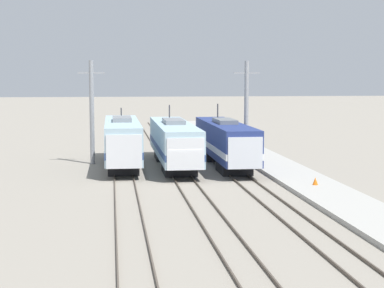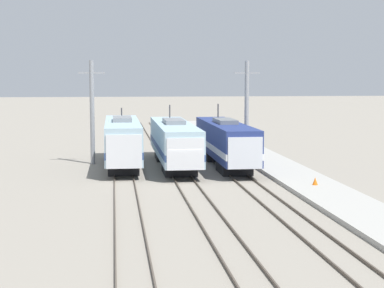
{
  "view_description": "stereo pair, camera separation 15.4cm",
  "coord_description": "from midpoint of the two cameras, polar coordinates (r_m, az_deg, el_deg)",
  "views": [
    {
      "loc": [
        -5.28,
        -46.88,
        7.72
      ],
      "look_at": [
        0.79,
        1.47,
        2.58
      ],
      "focal_mm": 60.0,
      "sensor_mm": 36.0,
      "label": 1
    },
    {
      "loc": [
        -5.13,
        -46.9,
        7.72
      ],
      "look_at": [
        0.79,
        1.47,
        2.58
      ],
      "focal_mm": 60.0,
      "sensor_mm": 36.0,
      "label": 2
    }
  ],
  "objects": [
    {
      "name": "ground_plane",
      "position": [
        47.81,
        -0.82,
        -3.27
      ],
      "size": [
        400.0,
        400.0,
        0.0
      ],
      "primitive_type": "plane",
      "color": "gray"
    },
    {
      "name": "rail_pair_far_left",
      "position": [
        47.52,
        -6.12,
        -3.27
      ],
      "size": [
        1.51,
        120.0,
        0.15
      ],
      "color": "#4C4238",
      "rests_on": "ground_plane"
    },
    {
      "name": "rail_pair_center",
      "position": [
        47.79,
        -0.82,
        -3.19
      ],
      "size": [
        1.51,
        120.0,
        0.15
      ],
      "color": "#4C4238",
      "rests_on": "ground_plane"
    },
    {
      "name": "rail_pair_far_right",
      "position": [
        48.47,
        4.38,
        -3.07
      ],
      "size": [
        1.51,
        120.0,
        0.15
      ],
      "color": "#4C4238",
      "rests_on": "ground_plane"
    },
    {
      "name": "locomotive_far_left",
      "position": [
        55.09,
        -6.3,
        0.23
      ],
      "size": [
        2.92,
        16.37,
        4.87
      ],
      "color": "#232326",
      "rests_on": "ground_plane"
    },
    {
      "name": "locomotive_center",
      "position": [
        54.78,
        -1.67,
        0.13
      ],
      "size": [
        3.02,
        18.1,
        5.12
      ],
      "color": "#232326",
      "rests_on": "ground_plane"
    },
    {
      "name": "locomotive_far_right",
      "position": [
        55.09,
        2.93,
        0.16
      ],
      "size": [
        2.85,
        17.27,
        5.23
      ],
      "color": "black",
      "rests_on": "ground_plane"
    },
    {
      "name": "catenary_tower_left",
      "position": [
        57.24,
        -8.97,
        2.93
      ],
      "size": [
        2.34,
        0.4,
        9.13
      ],
      "color": "gray",
      "rests_on": "ground_plane"
    },
    {
      "name": "catenary_tower_right",
      "position": [
        58.47,
        4.78,
        3.04
      ],
      "size": [
        2.34,
        0.4,
        9.13
      ],
      "color": "gray",
      "rests_on": "ground_plane"
    },
    {
      "name": "platform",
      "position": [
        49.47,
        9.17,
        -2.86
      ],
      "size": [
        4.0,
        120.0,
        0.29
      ],
      "color": "#A8A59E",
      "rests_on": "ground_plane"
    },
    {
      "name": "traffic_cone",
      "position": [
        44.96,
        10.81,
        -3.26
      ],
      "size": [
        0.38,
        0.38,
        0.53
      ],
      "color": "orange",
      "rests_on": "platform"
    }
  ]
}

